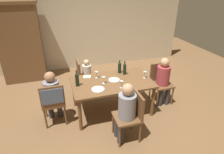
{
  "coord_description": "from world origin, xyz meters",
  "views": [
    {
      "loc": [
        -1.04,
        -3.39,
        2.62
      ],
      "look_at": [
        0.0,
        0.0,
        0.84
      ],
      "focal_mm": 30.85,
      "sensor_mm": 36.0,
      "label": 1
    }
  ],
  "objects": [
    {
      "name": "wine_bottle_tall_green",
      "position": [
        0.28,
        0.35,
        0.87
      ],
      "size": [
        0.07,
        0.07,
        0.3
      ],
      "color": "black",
      "rests_on": "dining_table"
    },
    {
      "name": "rear_room_partition",
      "position": [
        0.0,
        2.7,
        1.35
      ],
      "size": [
        6.4,
        0.12,
        2.7
      ],
      "primitive_type": "cube",
      "color": "beige",
      "rests_on": "ground_plane"
    },
    {
      "name": "dinner_plate_host",
      "position": [
        -0.36,
        -0.25,
        0.74
      ],
      "size": [
        0.25,
        0.25,
        0.01
      ],
      "primitive_type": "cylinder",
      "color": "white",
      "rests_on": "dining_table"
    },
    {
      "name": "dining_table",
      "position": [
        0.0,
        0.0,
        0.65
      ],
      "size": [
        1.67,
        1.0,
        0.74
      ],
      "color": "brown",
      "rests_on": "ground_plane"
    },
    {
      "name": "wine_bottle_short_olive",
      "position": [
        -0.71,
        0.02,
        0.88
      ],
      "size": [
        0.07,
        0.07,
        0.34
      ],
      "color": "black",
      "rests_on": "dining_table"
    },
    {
      "name": "wine_glass_centre",
      "position": [
        -0.19,
        -0.03,
        0.84
      ],
      "size": [
        0.07,
        0.07,
        0.15
      ],
      "color": "silver",
      "rests_on": "dining_table"
    },
    {
      "name": "chair_far_left",
      "position": [
        -0.46,
        0.88,
        0.53
      ],
      "size": [
        0.44,
        0.44,
        0.92
      ],
      "rotation": [
        0.0,
        0.0,
        -1.57
      ],
      "color": "brown",
      "rests_on": "ground_plane"
    },
    {
      "name": "armoire_cabinet",
      "position": [
        -1.93,
        2.25,
        1.1
      ],
      "size": [
        1.18,
        0.62,
        2.18
      ],
      "color": "brown",
      "rests_on": "ground_plane"
    },
    {
      "name": "dinner_plate_guest_left",
      "position": [
        0.06,
        0.04,
        0.74
      ],
      "size": [
        0.23,
        0.23,
        0.01
      ],
      "primitive_type": "cylinder",
      "color": "silver",
      "rests_on": "dining_table"
    },
    {
      "name": "person_woman_host",
      "position": [
        -1.21,
        0.03,
        0.65
      ],
      "size": [
        0.3,
        0.34,
        1.12
      ],
      "color": "#33333D",
      "rests_on": "ground_plane"
    },
    {
      "name": "chair_near",
      "position": [
        0.09,
        -0.88,
        0.53
      ],
      "size": [
        0.44,
        0.44,
        0.92
      ],
      "rotation": [
        0.0,
        0.0,
        1.57
      ],
      "color": "brown",
      "rests_on": "ground_plane"
    },
    {
      "name": "wine_glass_far",
      "position": [
        0.09,
        -0.31,
        0.84
      ],
      "size": [
        0.07,
        0.07,
        0.15
      ],
      "color": "silver",
      "rests_on": "dining_table"
    },
    {
      "name": "handbag",
      "position": [
        -0.02,
        0.88,
        0.11
      ],
      "size": [
        0.12,
        0.28,
        0.22
      ],
      "primitive_type": "cube",
      "rotation": [
        0.0,
        0.0,
        -1.55
      ],
      "color": "brown",
      "rests_on": "ground_plane"
    },
    {
      "name": "wine_bottle_dark_red",
      "position": [
        0.37,
        0.24,
        0.88
      ],
      "size": [
        0.07,
        0.07,
        0.31
      ],
      "color": "black",
      "rests_on": "dining_table"
    },
    {
      "name": "chair_right_end",
      "position": [
        1.21,
        0.09,
        0.53
      ],
      "size": [
        0.44,
        0.44,
        0.92
      ],
      "rotation": [
        0.0,
        0.0,
        3.14
      ],
      "color": "brown",
      "rests_on": "ground_plane"
    },
    {
      "name": "chair_left_end",
      "position": [
        -1.21,
        -0.12,
        0.59
      ],
      "size": [
        0.44,
        0.46,
        0.92
      ],
      "color": "brown",
      "rests_on": "ground_plane"
    },
    {
      "name": "folded_napkin",
      "position": [
        -0.47,
        0.32,
        0.75
      ],
      "size": [
        0.19,
        0.16,
        0.03
      ],
      "primitive_type": "cube",
      "rotation": [
        0.0,
        0.0,
        -0.26
      ],
      "color": "beige",
      "rests_on": "dining_table"
    },
    {
      "name": "person_man_guest",
      "position": [
        -0.03,
        -0.88,
        0.65
      ],
      "size": [
        0.35,
        0.3,
        1.13
      ],
      "rotation": [
        0.0,
        0.0,
        1.57
      ],
      "color": "#33333D",
      "rests_on": "ground_plane"
    },
    {
      "name": "ground_plane",
      "position": [
        0.0,
        0.0,
        0.0
      ],
      "size": [
        10.0,
        10.0,
        0.0
      ],
      "primitive_type": "plane",
      "color": "brown"
    },
    {
      "name": "person_child_small",
      "position": [
        -0.35,
        0.88,
        0.56
      ],
      "size": [
        0.25,
        0.22,
        0.94
      ],
      "rotation": [
        0.0,
        0.0,
        -1.57
      ],
      "color": "#33333D",
      "rests_on": "ground_plane"
    },
    {
      "name": "wine_glass_near_left",
      "position": [
        -0.27,
        0.24,
        0.84
      ],
      "size": [
        0.07,
        0.07,
        0.15
      ],
      "color": "silver",
      "rests_on": "dining_table"
    },
    {
      "name": "person_man_bearded",
      "position": [
        1.21,
        -0.03,
        0.65
      ],
      "size": [
        0.3,
        0.34,
        1.12
      ],
      "rotation": [
        0.0,
        0.0,
        3.14
      ],
      "color": "#33333D",
      "rests_on": "ground_plane"
    },
    {
      "name": "wine_glass_near_right",
      "position": [
        0.72,
        -0.06,
        0.84
      ],
      "size": [
        0.07,
        0.07,
        0.15
      ],
      "color": "silver",
      "rests_on": "dining_table"
    }
  ]
}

